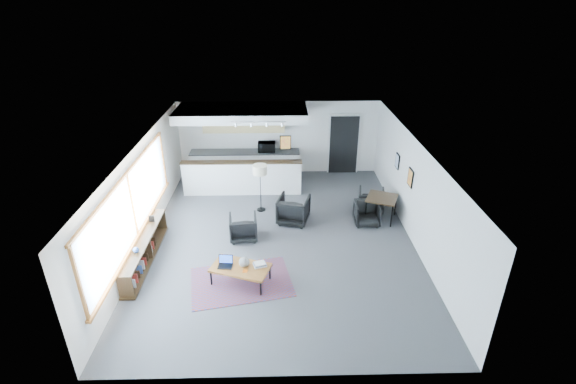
{
  "coord_description": "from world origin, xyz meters",
  "views": [
    {
      "loc": [
        -0.01,
        -9.59,
        6.05
      ],
      "look_at": [
        0.23,
        0.4,
        1.16
      ],
      "focal_mm": 26.0,
      "sensor_mm": 36.0,
      "label": 1
    }
  ],
  "objects_px": {
    "book_stack": "(260,264)",
    "microwave": "(267,146)",
    "armchair_left": "(243,226)",
    "dining_chair_far": "(371,201)",
    "ceramic_pot": "(244,262)",
    "dining_table": "(382,199)",
    "laptop": "(226,263)",
    "coffee_table": "(240,268)",
    "dining_chair_near": "(367,214)",
    "armchair_right": "(293,208)",
    "floor_lamp": "(260,171)"
  },
  "relations": [
    {
      "from": "dining_chair_far",
      "to": "microwave",
      "type": "xyz_separation_m",
      "value": [
        -3.18,
        2.7,
        0.81
      ]
    },
    {
      "from": "coffee_table",
      "to": "floor_lamp",
      "type": "relative_size",
      "value": 0.99
    },
    {
      "from": "microwave",
      "to": "dining_chair_far",
      "type": "bearing_deg",
      "value": -39.91
    },
    {
      "from": "book_stack",
      "to": "dining_chair_far",
      "type": "height_order",
      "value": "dining_chair_far"
    },
    {
      "from": "ceramic_pot",
      "to": "book_stack",
      "type": "bearing_deg",
      "value": 3.3
    },
    {
      "from": "floor_lamp",
      "to": "microwave",
      "type": "height_order",
      "value": "floor_lamp"
    },
    {
      "from": "coffee_table",
      "to": "ceramic_pot",
      "type": "xyz_separation_m",
      "value": [
        0.09,
        0.02,
        0.15
      ]
    },
    {
      "from": "coffee_table",
      "to": "book_stack",
      "type": "height_order",
      "value": "book_stack"
    },
    {
      "from": "armchair_left",
      "to": "laptop",
      "type": "bearing_deg",
      "value": 76.19
    },
    {
      "from": "dining_chair_near",
      "to": "dining_table",
      "type": "bearing_deg",
      "value": 32.69
    },
    {
      "from": "dining_chair_near",
      "to": "book_stack",
      "type": "bearing_deg",
      "value": -137.87
    },
    {
      "from": "armchair_left",
      "to": "dining_table",
      "type": "height_order",
      "value": "armchair_left"
    },
    {
      "from": "book_stack",
      "to": "microwave",
      "type": "distance_m",
      "value": 6.04
    },
    {
      "from": "dining_chair_far",
      "to": "armchair_left",
      "type": "bearing_deg",
      "value": 31.92
    },
    {
      "from": "coffee_table",
      "to": "armchair_right",
      "type": "bearing_deg",
      "value": 83.59
    },
    {
      "from": "ceramic_pot",
      "to": "dining_table",
      "type": "relative_size",
      "value": 0.22
    },
    {
      "from": "coffee_table",
      "to": "dining_chair_near",
      "type": "relative_size",
      "value": 2.37
    },
    {
      "from": "armchair_left",
      "to": "floor_lamp",
      "type": "distance_m",
      "value": 1.87
    },
    {
      "from": "ceramic_pot",
      "to": "laptop",
      "type": "bearing_deg",
      "value": 171.62
    },
    {
      "from": "microwave",
      "to": "dining_table",
      "type": "bearing_deg",
      "value": -43.15
    },
    {
      "from": "floor_lamp",
      "to": "laptop",
      "type": "bearing_deg",
      "value": -101.33
    },
    {
      "from": "floor_lamp",
      "to": "dining_chair_far",
      "type": "bearing_deg",
      "value": -1.91
    },
    {
      "from": "dining_chair_near",
      "to": "dining_chair_far",
      "type": "distance_m",
      "value": 0.82
    },
    {
      "from": "floor_lamp",
      "to": "microwave",
      "type": "relative_size",
      "value": 2.48
    },
    {
      "from": "floor_lamp",
      "to": "dining_chair_far",
      "type": "height_order",
      "value": "floor_lamp"
    },
    {
      "from": "laptop",
      "to": "book_stack",
      "type": "xyz_separation_m",
      "value": [
        0.77,
        -0.04,
        -0.03
      ]
    },
    {
      "from": "coffee_table",
      "to": "dining_chair_near",
      "type": "bearing_deg",
      "value": 56.2
    },
    {
      "from": "coffee_table",
      "to": "armchair_left",
      "type": "height_order",
      "value": "armchair_left"
    },
    {
      "from": "coffee_table",
      "to": "microwave",
      "type": "bearing_deg",
      "value": 104.43
    },
    {
      "from": "book_stack",
      "to": "dining_chair_near",
      "type": "relative_size",
      "value": 0.55
    },
    {
      "from": "laptop",
      "to": "ceramic_pot",
      "type": "bearing_deg",
      "value": -3.04
    },
    {
      "from": "dining_chair_near",
      "to": "floor_lamp",
      "type": "bearing_deg",
      "value": 165.14
    },
    {
      "from": "armchair_left",
      "to": "dining_chair_far",
      "type": "bearing_deg",
      "value": -163.92
    },
    {
      "from": "laptop",
      "to": "ceramic_pot",
      "type": "height_order",
      "value": "ceramic_pot"
    },
    {
      "from": "laptop",
      "to": "floor_lamp",
      "type": "height_order",
      "value": "floor_lamp"
    },
    {
      "from": "book_stack",
      "to": "microwave",
      "type": "xyz_separation_m",
      "value": [
        0.03,
        6.01,
        0.67
      ]
    },
    {
      "from": "laptop",
      "to": "dining_chair_far",
      "type": "bearing_deg",
      "value": 44.67
    },
    {
      "from": "coffee_table",
      "to": "laptop",
      "type": "bearing_deg",
      "value": -174.85
    },
    {
      "from": "armchair_right",
      "to": "floor_lamp",
      "type": "distance_m",
      "value": 1.47
    },
    {
      "from": "armchair_right",
      "to": "dining_table",
      "type": "relative_size",
      "value": 0.8
    },
    {
      "from": "laptop",
      "to": "dining_chair_near",
      "type": "bearing_deg",
      "value": 39.19
    },
    {
      "from": "armchair_right",
      "to": "microwave",
      "type": "relative_size",
      "value": 1.45
    },
    {
      "from": "dining_chair_near",
      "to": "armchair_left",
      "type": "bearing_deg",
      "value": -167.18
    },
    {
      "from": "dining_table",
      "to": "laptop",
      "type": "bearing_deg",
      "value": -146.41
    },
    {
      "from": "laptop",
      "to": "floor_lamp",
      "type": "distance_m",
      "value": 3.53
    },
    {
      "from": "armchair_left",
      "to": "floor_lamp",
      "type": "height_order",
      "value": "floor_lamp"
    },
    {
      "from": "dining_table",
      "to": "coffee_table",
      "type": "bearing_deg",
      "value": -143.33
    },
    {
      "from": "microwave",
      "to": "floor_lamp",
      "type": "bearing_deg",
      "value": -92.5
    },
    {
      "from": "laptop",
      "to": "microwave",
      "type": "xyz_separation_m",
      "value": [
        0.81,
        5.96,
        0.64
      ]
    },
    {
      "from": "ceramic_pot",
      "to": "dining_chair_far",
      "type": "height_order",
      "value": "ceramic_pot"
    }
  ]
}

